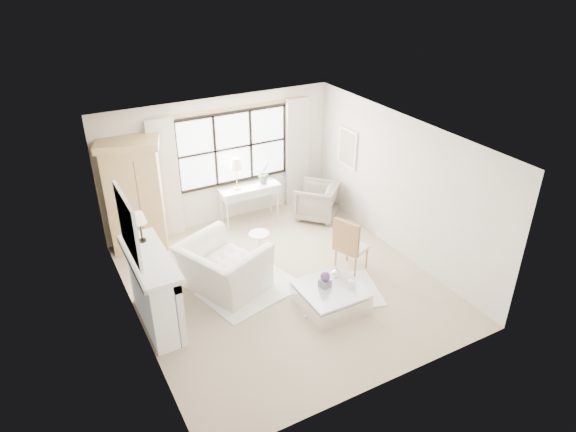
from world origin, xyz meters
name	(u,v)px	position (x,y,z in m)	size (l,w,h in m)	color
floor	(282,283)	(0.00, 0.00, 0.00)	(5.50, 5.50, 0.00)	tan
ceiling	(281,139)	(0.00, 0.00, 2.70)	(5.50, 5.50, 0.00)	white
wall_back	(220,161)	(0.00, 2.75, 1.35)	(5.00, 5.00, 0.00)	white
wall_front	(385,308)	(0.00, -2.75, 1.35)	(5.00, 5.00, 0.00)	beige
wall_left	(131,255)	(-2.50, 0.00, 1.35)	(5.50, 5.50, 0.00)	beige
wall_right	(400,186)	(2.50, 0.00, 1.35)	(5.50, 5.50, 0.00)	beige
window_pane	(233,148)	(0.30, 2.73, 1.60)	(2.40, 0.02, 1.50)	white
window_frame	(233,148)	(0.30, 2.72, 1.60)	(2.50, 0.04, 1.50)	black
curtain_rod	(232,107)	(0.30, 2.67, 2.47)	(0.04, 0.04, 3.30)	#C08842
curtain_left	(165,179)	(-1.20, 2.65, 1.24)	(0.55, 0.10, 2.47)	beige
curtain_right	(298,153)	(1.80, 2.65, 1.24)	(0.55, 0.10, 2.47)	beige
fireplace	(152,290)	(-2.27, 0.00, 0.65)	(0.58, 1.66, 1.26)	white
mirror_frame	(128,225)	(-2.47, 0.00, 1.84)	(0.05, 1.15, 0.95)	white
mirror_glass	(130,225)	(-2.44, 0.00, 1.84)	(0.02, 1.00, 0.80)	silver
art_frame	(348,148)	(2.47, 1.70, 1.55)	(0.04, 0.62, 0.82)	white
art_canvas	(347,148)	(2.45, 1.70, 1.55)	(0.01, 0.52, 0.72)	#B9AA8F
mantel_lamp	(139,219)	(-2.22, 0.46, 1.65)	(0.22, 0.22, 0.51)	black
armoire	(135,195)	(-1.87, 2.43, 1.14)	(1.28, 1.01, 2.24)	tan
console_table	(250,203)	(0.50, 2.42, 0.40)	(1.31, 0.47, 0.80)	silver
console_lamp	(236,164)	(0.22, 2.43, 1.36)	(0.28, 0.28, 0.69)	#B6933F
orchid_plant	(264,173)	(0.85, 2.41, 1.04)	(0.27, 0.22, 0.49)	#516C48
side_table	(259,241)	(0.03, 1.00, 0.33)	(0.40, 0.40, 0.51)	white
rug_left	(251,290)	(-0.59, 0.06, 0.01)	(1.60, 1.13, 0.03)	white
rug_right	(337,292)	(0.69, -0.72, 0.01)	(1.43, 1.07, 0.03)	white
club_armchair	(223,267)	(-0.97, 0.35, 0.44)	(1.36, 1.19, 0.88)	white
wingback_chair	(317,201)	(1.82, 1.84, 0.39)	(0.83, 0.86, 0.78)	gray
french_chair	(351,255)	(1.30, -0.22, 0.31)	(0.64, 0.63, 1.08)	#AE7A49
coffee_table	(330,298)	(0.38, -0.97, 0.18)	(1.00, 1.00, 0.38)	white
planter_box	(325,283)	(0.32, -0.89, 0.44)	(0.16, 0.16, 0.12)	slate
planter_flowers	(325,276)	(0.32, -0.89, 0.58)	(0.16, 0.16, 0.16)	#59317A
pillar_candle	(350,284)	(0.68, -1.09, 0.44)	(0.09, 0.09, 0.12)	white
coffee_vase	(336,272)	(0.64, -0.73, 0.46)	(0.16, 0.16, 0.16)	silver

